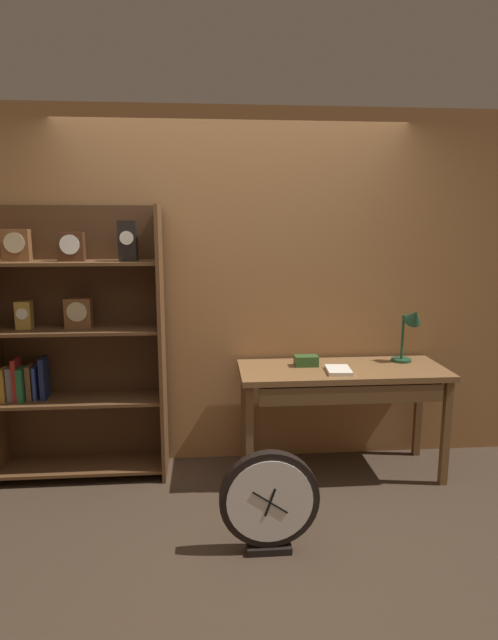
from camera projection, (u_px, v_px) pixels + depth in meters
name	position (u px, v px, depth m)	size (l,w,h in m)	color
ground_plane	(247.00, 548.00, 2.92)	(10.00, 10.00, 0.00)	#3D2D21
back_wood_panel	(234.00, 291.00, 3.85)	(4.80, 0.05, 2.60)	#9E6B3D
bookshelf	(75.00, 344.00, 3.62)	(1.18, 0.35, 1.91)	brown
workbench	(343.00, 382.00, 3.66)	(1.45, 0.57, 0.79)	brown
desk_lamp	(411.00, 327.00, 3.76)	(0.20, 0.21, 0.42)	#1E472D
toolbox_small	(306.00, 361.00, 3.71)	(0.17, 0.10, 0.07)	#2D5123
open_repair_manual	(339.00, 370.00, 3.56)	(0.16, 0.22, 0.03)	silver
round_clock_large	(269.00, 502.00, 2.84)	(0.55, 0.11, 0.59)	black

